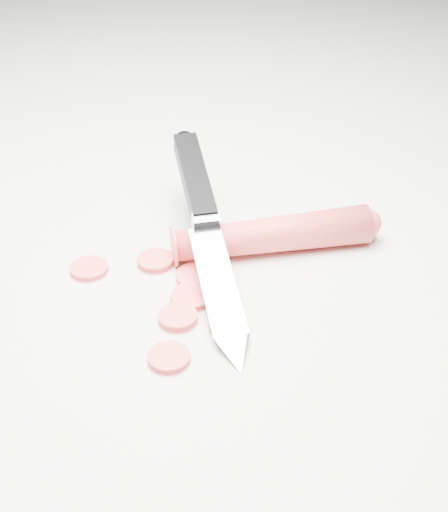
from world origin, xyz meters
The scene contains 11 objects.
ground centered at (0.00, 0.00, 0.00)m, with size 2.40×2.40×0.00m, color silver.
carrot centered at (0.03, 0.07, 0.02)m, with size 0.03×0.03×0.18m, color red.
carrot_slice_0 centered at (-0.09, -0.04, 0.00)m, with size 0.03×0.03×0.01m, color #F14543.
carrot_slice_1 centered at (0.01, -0.05, 0.00)m, with size 0.03×0.03×0.01m, color #F14543.
carrot_slice_2 centered at (-0.05, 0.00, 0.00)m, with size 0.03×0.03×0.01m, color #F14543.
carrot_slice_3 centered at (0.01, -0.03, 0.00)m, with size 0.03×0.03×0.01m, color #F14543.
carrot_slice_4 centered at (0.03, -0.10, 0.00)m, with size 0.03×0.03×0.01m, color #F14543.
carrot_slice_5 centered at (0.01, -0.01, 0.00)m, with size 0.03×0.03×0.01m, color #F14543.
carrot_slice_6 centered at (0.05, -0.04, 0.00)m, with size 0.03×0.03×0.01m, color #F14543.
carrot_slice_7 centered at (-0.01, 0.00, 0.00)m, with size 0.03×0.03×0.01m, color #F14543.
kitchen_knife centered at (-0.01, 0.02, 0.04)m, with size 0.20×0.22×0.07m, color #B9BBC0, non-canonical shape.
Camera 1 is at (0.26, -0.40, 0.36)m, focal length 50.00 mm.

